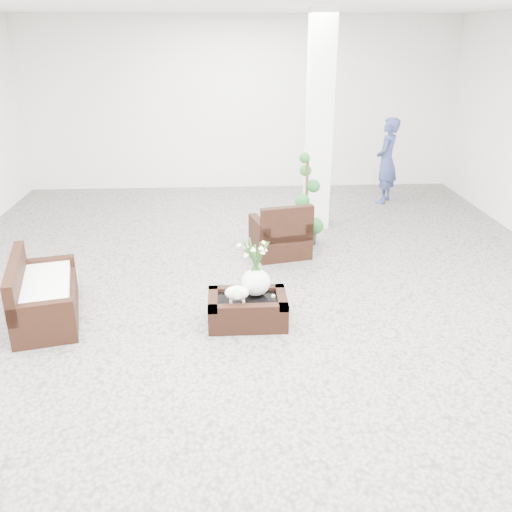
{
  "coord_description": "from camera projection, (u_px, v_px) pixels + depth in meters",
  "views": [
    {
      "loc": [
        -0.36,
        -6.33,
        3.15
      ],
      "look_at": [
        0.0,
        -0.1,
        0.62
      ],
      "focal_mm": 38.86,
      "sensor_mm": 36.0,
      "label": 1
    }
  ],
  "objects": [
    {
      "name": "column",
      "position": [
        319.0,
        124.0,
        9.06
      ],
      "size": [
        0.4,
        0.4,
        3.5
      ],
      "primitive_type": "cube",
      "color": "white",
      "rests_on": "ground"
    },
    {
      "name": "coffee_table",
      "position": [
        247.0,
        311.0,
        6.41
      ],
      "size": [
        0.9,
        0.6,
        0.31
      ],
      "primitive_type": "cube",
      "color": "black",
      "rests_on": "ground"
    },
    {
      "name": "planter_narcissus",
      "position": [
        256.0,
        263.0,
        6.3
      ],
      "size": [
        0.44,
        0.44,
        0.8
      ],
      "primitive_type": null,
      "color": "white",
      "rests_on": "coffee_table"
    },
    {
      "name": "shopper",
      "position": [
        387.0,
        161.0,
        10.74
      ],
      "size": [
        0.64,
        0.72,
        1.66
      ],
      "primitive_type": "imported",
      "rotation": [
        0.0,
        0.0,
        -2.08
      ],
      "color": "navy",
      "rests_on": "ground"
    },
    {
      "name": "tealight",
      "position": [
        273.0,
        296.0,
        6.38
      ],
      "size": [
        0.04,
        0.04,
        0.03
      ],
      "primitive_type": "cylinder",
      "color": "white",
      "rests_on": "coffee_table"
    },
    {
      "name": "armchair",
      "position": [
        280.0,
        228.0,
        8.32
      ],
      "size": [
        0.93,
        0.91,
        0.83
      ],
      "primitive_type": "cube",
      "rotation": [
        0.0,
        0.0,
        3.37
      ],
      "color": "black",
      "rests_on": "ground"
    },
    {
      "name": "loveseat",
      "position": [
        44.0,
        289.0,
        6.43
      ],
      "size": [
        0.99,
        1.53,
        0.75
      ],
      "primitive_type": "cube",
      "rotation": [
        0.0,
        0.0,
        1.81
      ],
      "color": "black",
      "rests_on": "ground"
    },
    {
      "name": "sheep_figurine",
      "position": [
        237.0,
        294.0,
        6.21
      ],
      "size": [
        0.28,
        0.23,
        0.21
      ],
      "primitive_type": "ellipsoid",
      "color": "white",
      "rests_on": "coffee_table"
    },
    {
      "name": "ground",
      "position": [
        256.0,
        298.0,
        7.06
      ],
      "size": [
        11.0,
        11.0,
        0.0
      ],
      "primitive_type": "plane",
      "color": "gray",
      "rests_on": "ground"
    },
    {
      "name": "topiary",
      "position": [
        306.0,
        200.0,
        8.63
      ],
      "size": [
        0.38,
        0.38,
        1.44
      ],
      "primitive_type": null,
      "color": "#194E1C",
      "rests_on": "ground"
    }
  ]
}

